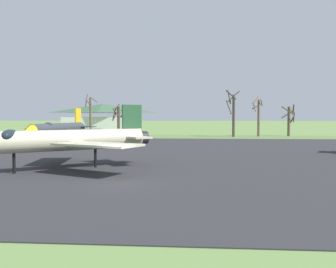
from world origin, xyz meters
TOP-DOWN VIEW (x-y plane):
  - ground_plane at (0.00, 0.00)m, footprint 600.00×600.00m
  - asphalt_apron at (0.00, 16.62)m, footprint 99.97×55.40m
  - grass_verge_strip at (0.00, 50.32)m, footprint 159.97×12.00m
  - jet_fighter_front_left at (-5.65, 4.43)m, footprint 14.39×13.02m
  - jet_fighter_rear_center at (-14.52, 28.36)m, footprint 12.20×16.60m
  - info_placard_rear_center at (-15.36, 20.09)m, footprint 0.55×0.35m
  - bare_tree_far_left at (-16.28, 50.18)m, footprint 2.41×2.27m
  - bare_tree_left_of_center at (-11.17, 53.10)m, footprint 3.26×3.29m
  - bare_tree_center at (-9.14, 55.54)m, footprint 3.24×3.19m
  - bare_tree_right_of_center at (12.13, 50.10)m, footprint 2.96×3.00m
  - bare_tree_far_right at (17.47, 52.79)m, footprint 2.18×2.36m
  - bare_tree_backdrop_extra at (23.86, 53.78)m, footprint 2.94×3.08m
  - visitor_building at (-24.64, 92.55)m, footprint 25.43×10.61m

SIDE VIEW (x-z plane):
  - ground_plane at x=0.00m, z-range 0.00..0.00m
  - asphalt_apron at x=0.00m, z-range 0.00..0.05m
  - grass_verge_strip at x=0.00m, z-range 0.00..0.06m
  - info_placard_rear_center at x=-15.36m, z-range 0.12..1.10m
  - jet_fighter_front_left at x=-5.65m, z-range -0.23..4.87m
  - jet_fighter_rear_center at x=-14.52m, z-range -0.32..5.08m
  - bare_tree_center at x=-9.14m, z-range 0.05..6.64m
  - bare_tree_left_of_center at x=-11.17m, z-range 0.13..6.83m
  - bare_tree_backdrop_extra at x=23.86m, z-range 0.24..6.78m
  - visitor_building at x=-24.64m, z-range 0.00..7.99m
  - bare_tree_far_right at x=17.47m, z-range 0.14..8.32m
  - bare_tree_far_left at x=-16.28m, z-range 0.09..8.74m
  - bare_tree_right_of_center at x=12.13m, z-range 0.31..9.57m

